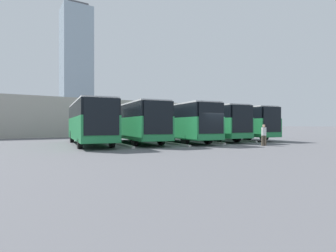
% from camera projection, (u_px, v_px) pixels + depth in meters
% --- Properties ---
extents(ground_plane, '(600.00, 600.00, 0.00)m').
position_uv_depth(ground_plane, '(215.00, 146.00, 20.17)').
color(ground_plane, '#5B5B60').
extents(bus_0, '(3.88, 11.45, 3.42)m').
position_uv_depth(bus_0, '(234.00, 122.00, 29.27)').
color(bus_0, '#238447').
rests_on(bus_0, ground_plane).
extents(curb_divider_0, '(1.16, 7.12, 0.15)m').
position_uv_depth(curb_divider_0, '(232.00, 140.00, 26.82)').
color(curb_divider_0, '#9E9E99').
rests_on(curb_divider_0, ground_plane).
extents(bus_1, '(3.88, 11.45, 3.42)m').
position_uv_depth(bus_1, '(207.00, 122.00, 27.12)').
color(bus_1, '#238447').
rests_on(bus_1, ground_plane).
extents(curb_divider_1, '(1.16, 7.12, 0.15)m').
position_uv_depth(curb_divider_1, '(202.00, 141.00, 24.67)').
color(curb_divider_1, '#9E9E99').
rests_on(curb_divider_1, ground_plane).
extents(bus_2, '(3.88, 11.45, 3.42)m').
position_uv_depth(bus_2, '(178.00, 122.00, 24.52)').
color(bus_2, '#238447').
rests_on(bus_2, ground_plane).
extents(curb_divider_2, '(1.16, 7.12, 0.15)m').
position_uv_depth(curb_divider_2, '(169.00, 143.00, 22.07)').
color(curb_divider_2, '#9E9E99').
rests_on(curb_divider_2, ground_plane).
extents(bus_3, '(3.88, 11.45, 3.42)m').
position_uv_depth(bus_3, '(135.00, 122.00, 23.23)').
color(bus_3, '#238447').
rests_on(bus_3, ground_plane).
extents(curb_divider_3, '(1.16, 7.12, 0.15)m').
position_uv_depth(curb_divider_3, '(121.00, 144.00, 20.79)').
color(curb_divider_3, '#9E9E99').
rests_on(curb_divider_3, ground_plane).
extents(bus_4, '(3.88, 11.45, 3.42)m').
position_uv_depth(bus_4, '(89.00, 121.00, 21.21)').
color(bus_4, '#238447').
rests_on(bus_4, ground_plane).
extents(pedestrian, '(0.51, 0.51, 1.63)m').
position_uv_depth(pedestrian, '(264.00, 134.00, 20.12)').
color(pedestrian, brown).
rests_on(pedestrian, ground_plane).
extents(station_building, '(44.91, 13.11, 5.21)m').
position_uv_depth(station_building, '(108.00, 119.00, 41.66)').
color(station_building, '#A8A399').
rests_on(station_building, ground_plane).
extents(office_tower, '(18.77, 18.77, 82.36)m').
position_uv_depth(office_tower, '(76.00, 67.00, 175.89)').
color(office_tower, '#93A8B7').
rests_on(office_tower, ground_plane).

